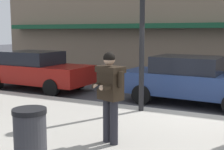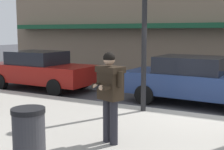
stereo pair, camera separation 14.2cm
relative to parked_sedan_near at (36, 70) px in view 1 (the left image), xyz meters
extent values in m
plane|color=#3D3D42|center=(6.58, -1.17, -0.79)|extent=(80.00, 80.00, 0.00)
cube|color=maroon|center=(0.04, 0.00, -0.12)|extent=(4.54, 1.92, 0.70)
cube|color=black|center=(-0.14, 0.00, 0.49)|extent=(2.11, 1.69, 0.52)
cylinder|color=black|center=(1.45, 0.82, -0.47)|extent=(0.64, 0.23, 0.64)
cylinder|color=black|center=(1.42, -0.89, -0.47)|extent=(0.64, 0.23, 0.64)
cylinder|color=black|center=(-1.33, 0.89, -0.47)|extent=(0.64, 0.23, 0.64)
cube|color=navy|center=(6.19, 0.22, -0.12)|extent=(4.60, 2.09, 0.70)
cube|color=black|center=(6.02, 0.23, 0.49)|extent=(2.17, 1.76, 0.52)
cylinder|color=black|center=(4.85, 1.16, -0.47)|extent=(0.65, 0.26, 0.64)
cylinder|color=black|center=(4.75, -0.55, -0.47)|extent=(0.65, 0.26, 0.64)
cylinder|color=#23232B|center=(5.69, -4.51, -0.21)|extent=(0.16, 0.16, 0.88)
cylinder|color=#23232B|center=(5.50, -4.44, -0.21)|extent=(0.16, 0.16, 0.88)
cube|color=black|center=(5.60, -4.47, 0.55)|extent=(0.53, 0.44, 0.64)
cube|color=black|center=(5.60, -4.47, 0.82)|extent=(0.60, 0.50, 0.12)
cylinder|color=black|center=(5.85, -4.57, 0.66)|extent=(0.11, 0.11, 0.30)
cylinder|color=black|center=(5.68, -4.68, 0.51)|extent=(0.20, 0.32, 0.10)
sphere|color=tan|center=(5.57, -4.78, 0.51)|extent=(0.10, 0.10, 0.10)
cylinder|color=black|center=(5.34, -4.38, 0.66)|extent=(0.11, 0.11, 0.30)
cylinder|color=black|center=(5.40, -4.57, 0.51)|extent=(0.20, 0.32, 0.10)
sphere|color=tan|center=(5.42, -4.73, 0.51)|extent=(0.10, 0.10, 0.10)
cube|color=black|center=(5.48, -4.79, 0.51)|extent=(0.12, 0.16, 0.07)
sphere|color=tan|center=(5.59, -4.50, 1.01)|extent=(0.22, 0.22, 0.22)
sphere|color=black|center=(5.59, -4.50, 1.04)|extent=(0.23, 0.23, 0.23)
cylinder|color=black|center=(5.22, -1.82, 1.65)|extent=(0.14, 0.14, 4.60)
cylinder|color=#38383D|center=(4.95, -6.05, -0.20)|extent=(0.52, 0.52, 0.90)
cylinder|color=black|center=(4.95, -6.05, 0.29)|extent=(0.55, 0.55, 0.08)
camera|label=1|loc=(8.26, -9.77, 1.54)|focal=50.00mm
camera|label=2|loc=(8.39, -9.71, 1.54)|focal=50.00mm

